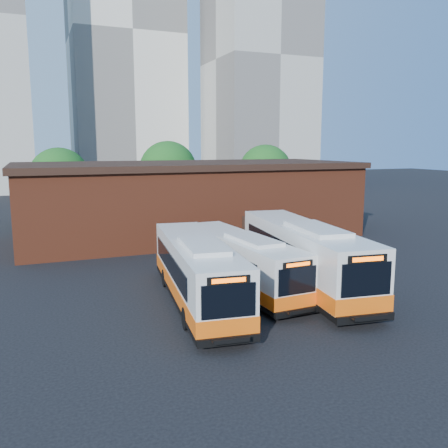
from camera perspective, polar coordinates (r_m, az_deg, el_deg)
name	(u,v)px	position (r m, az deg, el deg)	size (l,w,h in m)	color
ground	(312,305)	(24.31, 10.60, -9.53)	(220.00, 220.00, 0.00)	black
bus_west	(197,273)	(23.78, -3.27, -5.96)	(3.98, 12.50, 3.36)	silver
bus_midwest	(241,264)	(26.18, 2.09, -4.77)	(2.99, 11.51, 3.11)	silver
bus_mideast	(303,257)	(26.80, 9.50, -3.99)	(4.42, 13.71, 3.68)	silver
transit_worker	(343,290)	(23.53, 14.18, -7.72)	(0.73, 0.48, 2.01)	#121535
depot_building	(189,199)	(41.50, -4.25, 3.07)	(28.60, 12.60, 6.40)	maroon
tree_west	(60,177)	(51.46, -19.18, 5.36)	(6.00, 6.00, 7.65)	#382314
tree_mid	(168,170)	(55.31, -6.74, 6.51)	(6.56, 6.56, 8.36)	#382314
tree_east	(265,171)	(56.49, 4.98, 6.35)	(6.24, 6.24, 7.96)	#382314
tower_center	(123,37)	(109.44, -12.01, 21.10)	(22.00, 20.00, 61.20)	silver
tower_right	(259,60)	(98.50, 4.20, 19.05)	(18.00, 18.00, 49.20)	#B7B4A8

